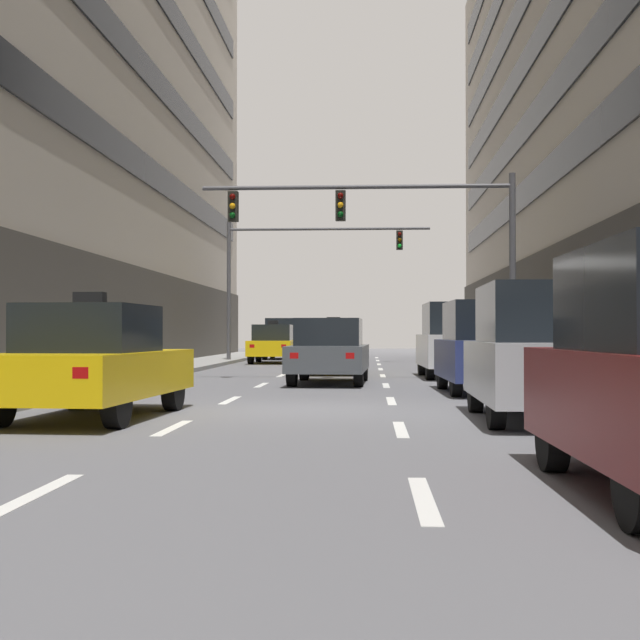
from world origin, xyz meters
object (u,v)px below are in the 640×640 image
car_parked_3 (454,341)px  traffic_signal_1 (291,262)px  car_driving_3 (330,352)px  car_driving_2 (284,339)px  traffic_signal_0 (397,228)px  taxi_driving_0 (333,348)px  pedestrian_0 (623,345)px  car_parked_1 (536,353)px  car_parked_2 (483,347)px  taxi_driving_4 (273,344)px  taxi_driving_1 (93,362)px

car_parked_3 → traffic_signal_1: (-5.95, 12.66, 3.39)m
car_driving_3 → traffic_signal_1: size_ratio=0.51×
car_driving_2 → traffic_signal_0: traffic_signal_0 is taller
car_driving_3 → car_driving_2: bearing=98.7°
taxi_driving_0 → pedestrian_0: taxi_driving_0 is taller
car_parked_1 → pedestrian_0: size_ratio=2.65×
traffic_signal_1 → car_parked_2: bearing=-72.9°
car_parked_2 → car_parked_3: bearing=90.0°
taxi_driving_4 → car_parked_2: (6.70, -18.85, 0.17)m
taxi_driving_1 → traffic_signal_1: 25.72m
car_driving_2 → car_parked_2: bearing=-74.6°
pedestrian_0 → car_driving_3: bearing=149.1°
car_driving_2 → car_parked_2: car_driving_2 is taller
taxi_driving_0 → car_driving_2: 15.97m
car_parked_1 → taxi_driving_0: bearing=103.6°
car_parked_2 → car_parked_3: (-0.00, 6.62, 0.09)m
taxi_driving_1 → car_parked_1: bearing=0.6°
pedestrian_0 → traffic_signal_0: bearing=130.5°
car_driving_2 → car_driving_3: bearing=-81.3°
taxi_driving_1 → car_parked_1: 6.74m
taxi_driving_1 → traffic_signal_1: size_ratio=0.53×
car_driving_2 → pedestrian_0: size_ratio=2.70×
car_driving_3 → traffic_signal_1: 16.51m
car_driving_2 → taxi_driving_0: bearing=-78.7°
car_driving_2 → car_parked_3: size_ratio=0.94×
traffic_signal_0 → car_parked_3: bearing=44.5°
car_parked_1 → car_parked_3: car_parked_3 is taller
car_parked_1 → car_parked_2: 6.10m
traffic_signal_1 → taxi_driving_0: bearing=-77.4°
taxi_driving_0 → taxi_driving_4: size_ratio=1.00×
taxi_driving_0 → car_driving_3: taxi_driving_0 is taller
traffic_signal_0 → pedestrian_0: size_ratio=5.44×
car_parked_1 → traffic_signal_0: size_ratio=0.49×
traffic_signal_0 → car_parked_1: bearing=-81.1°
car_parked_1 → traffic_signal_0: bearing=98.9°
taxi_driving_1 → traffic_signal_0: traffic_signal_0 is taller
car_driving_3 → traffic_signal_1: traffic_signal_1 is taller
traffic_signal_0 → car_driving_3: bearing=-139.1°
taxi_driving_0 → car_parked_3: 4.42m
taxi_driving_1 → taxi_driving_4: 25.02m
traffic_signal_0 → traffic_signal_1: (-4.21, 14.36, 0.26)m
car_parked_3 → car_parked_2: bearing=-90.0°
taxi_driving_1 → car_parked_2: 9.14m
car_driving_2 → car_driving_3: car_driving_2 is taller
taxi_driving_0 → car_driving_3: (0.13, -5.72, 0.02)m
taxi_driving_0 → traffic_signal_1: bearing=102.6°
taxi_driving_0 → taxi_driving_1: size_ratio=0.95×
car_parked_3 → car_parked_1: bearing=-90.0°
car_driving_3 → car_parked_3: (3.53, 3.26, 0.26)m
taxi_driving_1 → car_parked_1: size_ratio=1.12×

